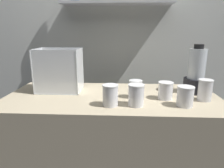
{
  "coord_description": "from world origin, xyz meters",
  "views": [
    {
      "loc": [
        0.07,
        -1.26,
        1.32
      ],
      "look_at": [
        0.0,
        0.0,
        0.98
      ],
      "focal_mm": 32.02,
      "sensor_mm": 36.0,
      "label": 1
    }
  ],
  "objects_px": {
    "blender_pitcher": "(196,74)",
    "juice_cup_beet_right": "(165,91)",
    "juice_cup_carrot_middle": "(135,90)",
    "juice_cup_beet_rightmost": "(205,91)",
    "carrot_display_bin": "(59,77)",
    "juice_cup_beet_far_left": "(111,96)",
    "juice_cup_mango_left": "(136,96)",
    "juice_cup_orange_far_right": "(185,98)"
  },
  "relations": [
    {
      "from": "blender_pitcher",
      "to": "juice_cup_beet_right",
      "type": "bearing_deg",
      "value": -147.19
    },
    {
      "from": "blender_pitcher",
      "to": "juice_cup_beet_far_left",
      "type": "relative_size",
      "value": 2.69
    },
    {
      "from": "juice_cup_beet_right",
      "to": "juice_cup_mango_left",
      "type": "bearing_deg",
      "value": -146.65
    },
    {
      "from": "juice_cup_mango_left",
      "to": "carrot_display_bin",
      "type": "bearing_deg",
      "value": 153.03
    },
    {
      "from": "carrot_display_bin",
      "to": "juice_cup_orange_far_right",
      "type": "distance_m",
      "value": 0.85
    },
    {
      "from": "blender_pitcher",
      "to": "juice_cup_beet_right",
      "type": "height_order",
      "value": "blender_pitcher"
    },
    {
      "from": "juice_cup_mango_left",
      "to": "juice_cup_carrot_middle",
      "type": "xyz_separation_m",
      "value": [
        0.01,
        0.14,
        -0.01
      ]
    },
    {
      "from": "blender_pitcher",
      "to": "juice_cup_beet_right",
      "type": "xyz_separation_m",
      "value": [
        -0.23,
        -0.15,
        -0.08
      ]
    },
    {
      "from": "juice_cup_mango_left",
      "to": "juice_cup_beet_rightmost",
      "type": "bearing_deg",
      "value": 14.35
    },
    {
      "from": "blender_pitcher",
      "to": "juice_cup_carrot_middle",
      "type": "xyz_separation_m",
      "value": [
        -0.42,
        -0.13,
        -0.08
      ]
    },
    {
      "from": "juice_cup_orange_far_right",
      "to": "blender_pitcher",
      "type": "bearing_deg",
      "value": 61.77
    },
    {
      "from": "juice_cup_carrot_middle",
      "to": "juice_cup_mango_left",
      "type": "bearing_deg",
      "value": -92.29
    },
    {
      "from": "juice_cup_beet_far_left",
      "to": "juice_cup_carrot_middle",
      "type": "distance_m",
      "value": 0.21
    },
    {
      "from": "juice_cup_mango_left",
      "to": "juice_cup_orange_far_right",
      "type": "distance_m",
      "value": 0.28
    },
    {
      "from": "carrot_display_bin",
      "to": "juice_cup_carrot_middle",
      "type": "bearing_deg",
      "value": -13.41
    },
    {
      "from": "carrot_display_bin",
      "to": "juice_cup_carrot_middle",
      "type": "distance_m",
      "value": 0.55
    },
    {
      "from": "juice_cup_mango_left",
      "to": "juice_cup_orange_far_right",
      "type": "bearing_deg",
      "value": 0.87
    },
    {
      "from": "blender_pitcher",
      "to": "juice_cup_beet_rightmost",
      "type": "height_order",
      "value": "blender_pitcher"
    },
    {
      "from": "juice_cup_mango_left",
      "to": "juice_cup_carrot_middle",
      "type": "bearing_deg",
      "value": 87.71
    },
    {
      "from": "carrot_display_bin",
      "to": "blender_pitcher",
      "type": "bearing_deg",
      "value": 0.44
    },
    {
      "from": "blender_pitcher",
      "to": "juice_cup_beet_right",
      "type": "relative_size",
      "value": 3.05
    },
    {
      "from": "juice_cup_beet_rightmost",
      "to": "carrot_display_bin",
      "type": "bearing_deg",
      "value": 170.54
    },
    {
      "from": "juice_cup_carrot_middle",
      "to": "juice_cup_beet_right",
      "type": "relative_size",
      "value": 1.05
    },
    {
      "from": "carrot_display_bin",
      "to": "juice_cup_beet_far_left",
      "type": "xyz_separation_m",
      "value": [
        0.38,
        -0.28,
        -0.04
      ]
    },
    {
      "from": "juice_cup_mango_left",
      "to": "juice_cup_beet_right",
      "type": "height_order",
      "value": "juice_cup_mango_left"
    },
    {
      "from": "juice_cup_beet_right",
      "to": "juice_cup_orange_far_right",
      "type": "xyz_separation_m",
      "value": [
        0.09,
        -0.12,
        0.0
      ]
    },
    {
      "from": "juice_cup_beet_far_left",
      "to": "juice_cup_carrot_middle",
      "type": "relative_size",
      "value": 1.08
    },
    {
      "from": "juice_cup_carrot_middle",
      "to": "juice_cup_beet_rightmost",
      "type": "distance_m",
      "value": 0.42
    },
    {
      "from": "juice_cup_beet_right",
      "to": "juice_cup_carrot_middle",
      "type": "bearing_deg",
      "value": 175.46
    },
    {
      "from": "blender_pitcher",
      "to": "juice_cup_mango_left",
      "type": "distance_m",
      "value": 0.51
    },
    {
      "from": "carrot_display_bin",
      "to": "juice_cup_orange_far_right",
      "type": "bearing_deg",
      "value": -18.16
    },
    {
      "from": "juice_cup_carrot_middle",
      "to": "juice_cup_beet_rightmost",
      "type": "relative_size",
      "value": 0.86
    },
    {
      "from": "blender_pitcher",
      "to": "juice_cup_mango_left",
      "type": "height_order",
      "value": "blender_pitcher"
    },
    {
      "from": "carrot_display_bin",
      "to": "juice_cup_beet_rightmost",
      "type": "height_order",
      "value": "carrot_display_bin"
    },
    {
      "from": "juice_cup_beet_far_left",
      "to": "juice_cup_orange_far_right",
      "type": "bearing_deg",
      "value": 1.82
    },
    {
      "from": "juice_cup_beet_rightmost",
      "to": "juice_cup_carrot_middle",
      "type": "bearing_deg",
      "value": 175.66
    },
    {
      "from": "juice_cup_beet_far_left",
      "to": "juice_cup_orange_far_right",
      "type": "relative_size",
      "value": 1.06
    },
    {
      "from": "juice_cup_carrot_middle",
      "to": "juice_cup_beet_right",
      "type": "bearing_deg",
      "value": -4.54
    },
    {
      "from": "carrot_display_bin",
      "to": "juice_cup_carrot_middle",
      "type": "xyz_separation_m",
      "value": [
        0.53,
        -0.13,
        -0.05
      ]
    },
    {
      "from": "carrot_display_bin",
      "to": "juice_cup_beet_right",
      "type": "height_order",
      "value": "carrot_display_bin"
    },
    {
      "from": "blender_pitcher",
      "to": "juice_cup_beet_far_left",
      "type": "distance_m",
      "value": 0.64
    },
    {
      "from": "juice_cup_beet_far_left",
      "to": "juice_cup_mango_left",
      "type": "relative_size",
      "value": 0.99
    }
  ]
}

